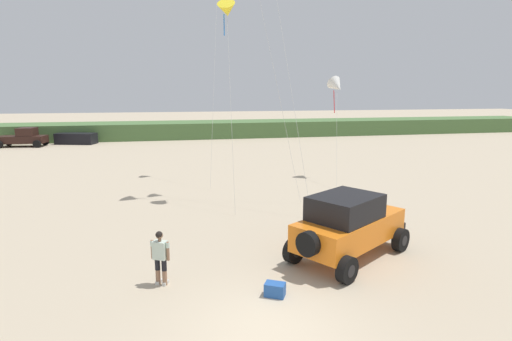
% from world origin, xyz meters
% --- Properties ---
extents(ground_plane, '(220.00, 220.00, 0.00)m').
position_xyz_m(ground_plane, '(0.00, 0.00, 0.00)').
color(ground_plane, tan).
extents(dune_ridge, '(90.00, 6.36, 1.93)m').
position_xyz_m(dune_ridge, '(4.89, 42.76, 0.97)').
color(dune_ridge, '#4C703D').
rests_on(dune_ridge, ground_plane).
extents(jeep, '(4.95, 4.34, 2.26)m').
position_xyz_m(jeep, '(3.74, 3.54, 1.20)').
color(jeep, orange).
rests_on(jeep, ground_plane).
extents(person_watching, '(0.56, 0.44, 1.67)m').
position_xyz_m(person_watching, '(-2.55, 2.83, 0.94)').
color(person_watching, '#8C664C').
rests_on(person_watching, ground_plane).
extents(cooler_box, '(0.66, 0.58, 0.38)m').
position_xyz_m(cooler_box, '(0.58, 1.46, 0.19)').
color(cooler_box, '#23519E').
rests_on(cooler_box, ground_plane).
extents(distant_pickup, '(4.77, 2.79, 1.98)m').
position_xyz_m(distant_pickup, '(-17.23, 37.36, 0.94)').
color(distant_pickup, black).
rests_on(distant_pickup, ground_plane).
extents(distant_sedan, '(4.52, 2.87, 1.20)m').
position_xyz_m(distant_sedan, '(-12.34, 38.56, 0.60)').
color(distant_sedan, black).
rests_on(distant_sedan, ground_plane).
extents(kite_orange_streamer, '(2.15, 4.56, 6.78)m').
position_xyz_m(kite_orange_streamer, '(8.67, 16.46, 6.02)').
color(kite_orange_streamer, white).
rests_on(kite_orange_streamer, ground_plane).
extents(kite_yellow_diamond, '(1.37, 4.13, 10.25)m').
position_xyz_m(kite_yellow_diamond, '(0.89, 12.38, 9.66)').
color(kite_yellow_diamond, yellow).
rests_on(kite_yellow_diamond, ground_plane).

